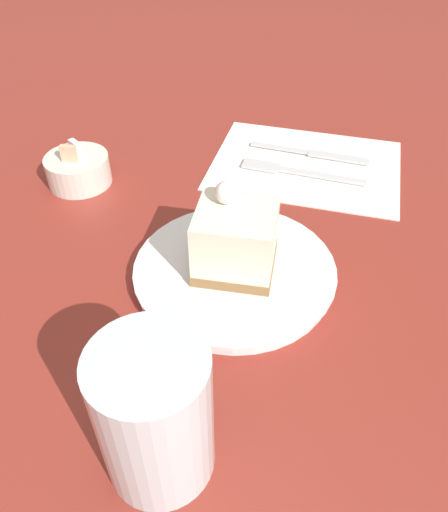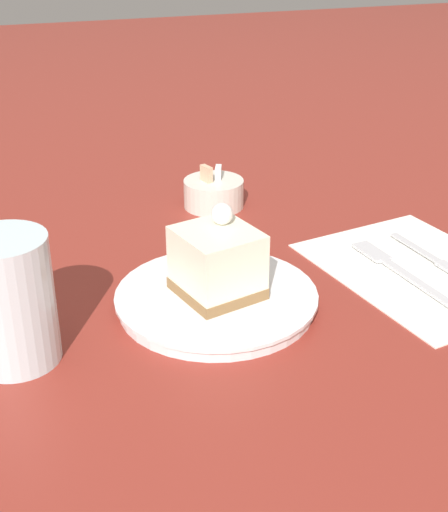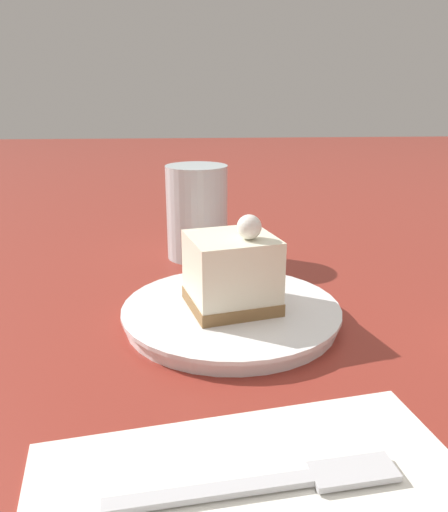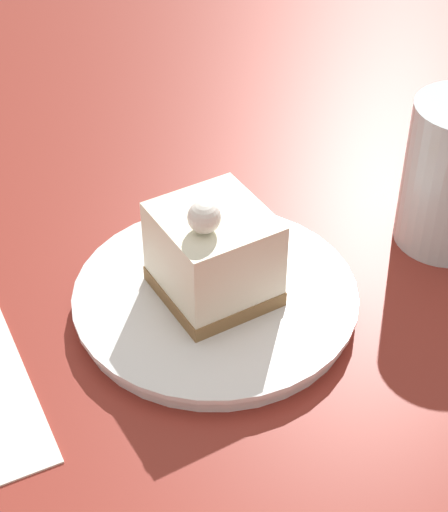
{
  "view_description": "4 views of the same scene",
  "coord_description": "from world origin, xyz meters",
  "px_view_note": "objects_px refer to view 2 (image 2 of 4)",
  "views": [
    {
      "loc": [
        -0.34,
        -0.16,
        0.38
      ],
      "look_at": [
        -0.01,
        -0.01,
        0.04
      ],
      "focal_mm": 35.0,
      "sensor_mm": 36.0,
      "label": 1
    },
    {
      "loc": [
        -0.19,
        -0.64,
        0.39
      ],
      "look_at": [
        0.02,
        -0.02,
        0.06
      ],
      "focal_mm": 50.0,
      "sensor_mm": 36.0,
      "label": 2
    },
    {
      "loc": [
        0.46,
        -0.05,
        0.22
      ],
      "look_at": [
        0.01,
        -0.02,
        0.07
      ],
      "focal_mm": 35.0,
      "sensor_mm": 36.0,
      "label": 3
    },
    {
      "loc": [
        0.14,
        0.44,
        0.45
      ],
      "look_at": [
        0.01,
        -0.0,
        0.06
      ],
      "focal_mm": 60.0,
      "sensor_mm": 36.0,
      "label": 4
    }
  ],
  "objects_px": {
    "cake_slice": "(217,262)",
    "fork": "(394,267)",
    "sugar_bowl": "(214,193)",
    "drinking_glass": "(10,301)",
    "plate": "(216,299)"
  },
  "relations": [
    {
      "from": "cake_slice",
      "to": "drinking_glass",
      "type": "relative_size",
      "value": 0.77
    },
    {
      "from": "sugar_bowl",
      "to": "plate",
      "type": "bearing_deg",
      "value": -107.69
    },
    {
      "from": "cake_slice",
      "to": "sugar_bowl",
      "type": "xyz_separation_m",
      "value": [
        0.08,
        0.26,
        -0.03
      ]
    },
    {
      "from": "cake_slice",
      "to": "drinking_glass",
      "type": "height_order",
      "value": "drinking_glass"
    },
    {
      "from": "sugar_bowl",
      "to": "drinking_glass",
      "type": "height_order",
      "value": "drinking_glass"
    },
    {
      "from": "cake_slice",
      "to": "fork",
      "type": "bearing_deg",
      "value": -11.5
    },
    {
      "from": "fork",
      "to": "sugar_bowl",
      "type": "xyz_separation_m",
      "value": [
        -0.14,
        0.25,
        0.02
      ]
    },
    {
      "from": "fork",
      "to": "drinking_glass",
      "type": "xyz_separation_m",
      "value": [
        -0.43,
        -0.04,
        0.06
      ]
    },
    {
      "from": "plate",
      "to": "sugar_bowl",
      "type": "distance_m",
      "value": 0.28
    },
    {
      "from": "cake_slice",
      "to": "fork",
      "type": "distance_m",
      "value": 0.23
    },
    {
      "from": "fork",
      "to": "drinking_glass",
      "type": "height_order",
      "value": "drinking_glass"
    },
    {
      "from": "plate",
      "to": "fork",
      "type": "relative_size",
      "value": 1.25
    },
    {
      "from": "fork",
      "to": "drinking_glass",
      "type": "distance_m",
      "value": 0.44
    },
    {
      "from": "plate",
      "to": "fork",
      "type": "bearing_deg",
      "value": 2.59
    },
    {
      "from": "drinking_glass",
      "to": "sugar_bowl",
      "type": "bearing_deg",
      "value": 45.08
    }
  ]
}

